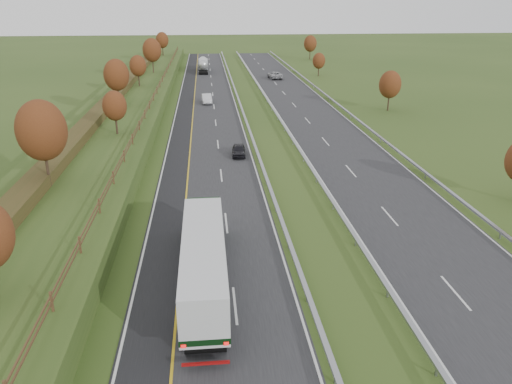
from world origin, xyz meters
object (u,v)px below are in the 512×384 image
(car_small_far, at_px, (202,66))
(car_oncoming, at_px, (275,75))
(car_dark_near, at_px, (239,150))
(car_silver_mid, at_px, (207,99))
(road_tanker, at_px, (203,64))
(box_lorry, at_px, (204,256))

(car_small_far, xyz_separation_m, car_oncoming, (16.75, -19.45, 0.11))
(car_dark_near, relative_size, car_silver_mid, 0.81)
(road_tanker, distance_m, car_dark_near, 73.41)
(car_dark_near, xyz_separation_m, car_silver_mid, (-3.51, 32.46, 0.13))
(car_oncoming, bearing_deg, box_lorry, 74.52)
(box_lorry, relative_size, car_silver_mid, 3.40)
(road_tanker, xyz_separation_m, car_dark_near, (4.07, -73.29, -1.16))
(road_tanker, bearing_deg, car_small_far, 91.90)
(road_tanker, bearing_deg, car_oncoming, -38.72)
(car_silver_mid, distance_m, car_oncoming, 31.87)
(car_small_far, bearing_deg, car_oncoming, -55.16)
(box_lorry, distance_m, car_silver_mid, 61.21)
(box_lorry, height_order, road_tanker, box_lorry)
(car_dark_near, bearing_deg, car_small_far, 96.26)
(car_silver_mid, xyz_separation_m, car_small_far, (-0.77, 47.01, -0.08))
(car_dark_near, height_order, car_oncoming, car_oncoming)
(box_lorry, relative_size, car_small_far, 3.34)
(car_small_far, bearing_deg, car_silver_mid, -94.97)
(box_lorry, height_order, car_small_far, box_lorry)
(box_lorry, distance_m, road_tanker, 102.02)
(road_tanker, relative_size, car_dark_near, 2.90)
(box_lorry, xyz_separation_m, car_dark_near, (4.11, 28.73, -1.63))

